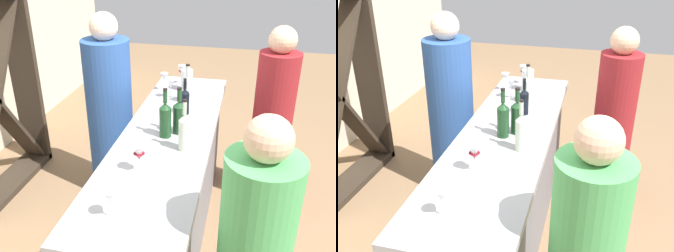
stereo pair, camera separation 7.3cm
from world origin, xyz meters
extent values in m
plane|color=#846647|center=(0.00, 0.00, 0.00)|extent=(12.00, 12.00, 0.00)
cube|color=slate|center=(0.00, 0.00, 0.46)|extent=(2.20, 0.52, 0.92)
cube|color=#99999E|center=(0.00, 0.00, 0.95)|extent=(2.28, 0.60, 0.05)
cube|color=#33281E|center=(0.96, 1.65, 0.89)|extent=(0.06, 0.28, 1.78)
cube|color=#33281E|center=(0.41, 1.65, 0.03)|extent=(1.16, 0.28, 0.06)
cylinder|color=#B7C6B2|center=(-0.20, -0.14, 1.07)|extent=(0.07, 0.07, 0.20)
cone|color=#B7C6B2|center=(-0.20, -0.14, 1.19)|extent=(0.07, 0.07, 0.04)
cylinder|color=#B7C6B2|center=(-0.20, -0.14, 1.25)|extent=(0.02, 0.02, 0.08)
cylinder|color=black|center=(-0.20, -0.14, 1.30)|extent=(0.03, 0.03, 0.01)
cylinder|color=#193D1E|center=(-0.05, 0.01, 1.07)|extent=(0.08, 0.08, 0.20)
cone|color=#193D1E|center=(-0.05, 0.01, 1.19)|extent=(0.08, 0.08, 0.04)
cylinder|color=#193D1E|center=(-0.05, 0.01, 1.25)|extent=(0.03, 0.03, 0.08)
cylinder|color=black|center=(-0.05, 0.01, 1.30)|extent=(0.03, 0.03, 0.01)
cylinder|color=#193D1E|center=(0.02, -0.07, 1.07)|extent=(0.08, 0.08, 0.19)
cone|color=#193D1E|center=(0.02, -0.07, 1.18)|extent=(0.08, 0.08, 0.04)
cylinder|color=#193D1E|center=(0.02, -0.07, 1.24)|extent=(0.03, 0.03, 0.08)
cylinder|color=black|center=(0.02, -0.07, 1.28)|extent=(0.03, 0.03, 0.01)
cylinder|color=black|center=(0.33, -0.05, 1.05)|extent=(0.07, 0.07, 0.16)
cone|color=black|center=(0.33, -0.05, 1.15)|extent=(0.07, 0.07, 0.03)
cylinder|color=black|center=(0.33, -0.05, 1.20)|extent=(0.02, 0.02, 0.07)
cylinder|color=black|center=(0.33, -0.05, 1.24)|extent=(0.03, 0.03, 0.01)
cylinder|color=#B7C6B2|center=(0.55, -0.03, 1.06)|extent=(0.08, 0.08, 0.18)
cone|color=#B7C6B2|center=(0.55, -0.03, 1.17)|extent=(0.08, 0.08, 0.04)
cylinder|color=#B7C6B2|center=(0.55, -0.03, 1.23)|extent=(0.03, 0.03, 0.08)
cylinder|color=black|center=(0.55, -0.03, 1.27)|extent=(0.03, 0.03, 0.01)
cylinder|color=white|center=(-0.49, 0.05, 0.97)|extent=(0.06, 0.06, 0.00)
cylinder|color=white|center=(-0.49, 0.05, 1.02)|extent=(0.01, 0.01, 0.08)
cone|color=white|center=(-0.49, 0.05, 1.10)|extent=(0.08, 0.08, 0.09)
cone|color=maroon|center=(-0.49, 0.05, 1.07)|extent=(0.06, 0.06, 0.03)
cylinder|color=white|center=(-0.89, 0.07, 0.97)|extent=(0.06, 0.06, 0.00)
cylinder|color=white|center=(-0.89, 0.07, 1.01)|extent=(0.01, 0.01, 0.07)
cone|color=white|center=(-0.89, 0.07, 1.09)|extent=(0.07, 0.07, 0.08)
cylinder|color=white|center=(0.97, 0.09, 0.97)|extent=(0.07, 0.07, 0.00)
cylinder|color=white|center=(0.97, 0.09, 1.02)|extent=(0.01, 0.01, 0.08)
cone|color=white|center=(0.97, 0.09, 1.10)|extent=(0.07, 0.07, 0.08)
cone|color=maroon|center=(0.97, 0.09, 1.07)|extent=(0.06, 0.06, 0.03)
cylinder|color=white|center=(0.61, 0.11, 0.97)|extent=(0.06, 0.06, 0.00)
cylinder|color=white|center=(0.61, 0.11, 1.01)|extent=(0.01, 0.01, 0.08)
cone|color=white|center=(0.61, 0.11, 1.09)|extent=(0.07, 0.07, 0.08)
cylinder|color=white|center=(0.76, 0.20, 0.97)|extent=(0.06, 0.06, 0.00)
cylinder|color=white|center=(0.76, 0.20, 1.02)|extent=(0.01, 0.01, 0.08)
cone|color=white|center=(0.76, 0.20, 1.09)|extent=(0.06, 0.06, 0.07)
cylinder|color=silver|center=(0.81, 0.02, 1.06)|extent=(0.10, 0.10, 0.18)
cylinder|color=maroon|center=(0.82, -0.73, 0.67)|extent=(0.43, 0.43, 1.34)
sphere|color=#D8AD8C|center=(0.82, -0.73, 1.44)|extent=(0.22, 0.22, 0.22)
sphere|color=#D8AD8C|center=(-0.87, -0.58, 1.45)|extent=(0.19, 0.19, 0.19)
cylinder|color=#284C8C|center=(0.63, 0.66, 0.71)|extent=(0.51, 0.51, 1.42)
sphere|color=beige|center=(0.63, 0.66, 1.52)|extent=(0.23, 0.23, 0.23)
camera|label=1|loc=(-2.19, -0.48, 2.14)|focal=40.36mm
camera|label=2|loc=(-2.17, -0.55, 2.14)|focal=40.36mm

